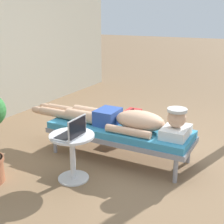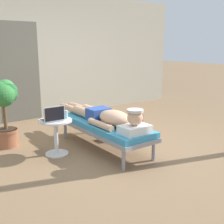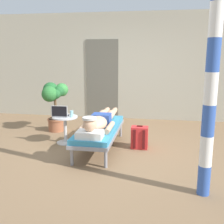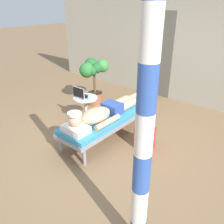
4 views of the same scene
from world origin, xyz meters
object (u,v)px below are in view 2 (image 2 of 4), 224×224
(backpack, at_px, (133,126))
(potted_plant, at_px, (3,102))
(person_reclining, at_px, (106,116))
(lounge_chair, at_px, (105,127))
(laptop, at_px, (53,117))
(side_table, at_px, (56,131))
(drink_glass, at_px, (66,115))

(backpack, relative_size, potted_plant, 0.39)
(backpack, bearing_deg, person_reclining, -164.77)
(lounge_chair, distance_m, laptop, 0.83)
(lounge_chair, relative_size, backpack, 4.27)
(side_table, distance_m, backpack, 1.43)
(lounge_chair, relative_size, side_table, 3.46)
(backpack, bearing_deg, drink_glass, 179.54)
(person_reclining, height_order, drink_glass, person_reclining)
(potted_plant, bearing_deg, backpack, -22.90)
(side_table, xyz_separation_m, potted_plant, (-0.50, 0.76, 0.36))
(laptop, relative_size, potted_plant, 0.29)
(person_reclining, xyz_separation_m, side_table, (-0.72, 0.24, -0.16))
(drink_glass, bearing_deg, laptop, -176.87)
(backpack, bearing_deg, lounge_chair, -167.53)
(backpack, height_order, potted_plant, potted_plant)
(lounge_chair, xyz_separation_m, person_reclining, (0.00, -0.04, 0.17))
(person_reclining, bearing_deg, potted_plant, 140.54)
(person_reclining, distance_m, backpack, 0.80)
(drink_glass, relative_size, backpack, 0.30)
(person_reclining, bearing_deg, side_table, 161.44)
(backpack, distance_m, potted_plant, 2.14)
(drink_glass, bearing_deg, lounge_chair, -16.25)
(lounge_chair, bearing_deg, drink_glass, 163.75)
(laptop, relative_size, drink_glass, 2.45)
(lounge_chair, xyz_separation_m, potted_plant, (-1.22, 0.96, 0.37))
(lounge_chair, height_order, laptop, laptop)
(person_reclining, xyz_separation_m, drink_glass, (-0.57, 0.20, 0.07))
(side_table, bearing_deg, person_reclining, -18.56)
(side_table, distance_m, drink_glass, 0.28)
(laptop, bearing_deg, lounge_chair, -11.20)
(backpack, bearing_deg, laptop, -179.95)
(laptop, height_order, potted_plant, potted_plant)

